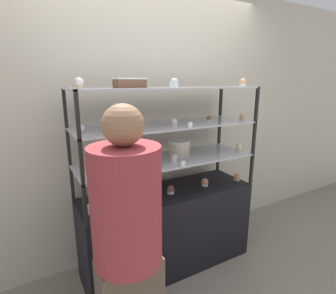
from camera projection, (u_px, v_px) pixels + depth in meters
The scene contains 29 objects.
ground_plane at pixel (168, 263), 2.51m from camera, with size 20.00×20.00×0.00m, color gray.
back_wall at pixel (148, 123), 2.53m from camera, with size 8.00×0.05×2.60m.
display_base at pixel (168, 229), 2.42m from camera, with size 1.55×0.50×0.74m.
display_riser_lower at pixel (168, 161), 2.26m from camera, with size 1.55×0.50×0.30m.
display_riser_middle at pixel (168, 126), 2.18m from camera, with size 1.55×0.50×0.30m.
display_riser_upper at pixel (168, 89), 2.11m from camera, with size 1.55×0.50×0.30m.
layer_cake_centerpiece at pixel (179, 148), 2.35m from camera, with size 0.19×0.19×0.14m.
sheet_cake_frosted at pixel (130, 83), 1.90m from camera, with size 0.22×0.14×0.07m.
cupcake_0 at pixel (88, 209), 1.93m from camera, with size 0.06×0.06×0.07m.
cupcake_1 at pixel (131, 199), 2.10m from camera, with size 0.06×0.06×0.07m.
cupcake_2 at pixel (171, 190), 2.28m from camera, with size 0.06×0.06×0.07m.
cupcake_3 at pixel (205, 182), 2.44m from camera, with size 0.06×0.06×0.07m.
cupcake_4 at pixel (237, 177), 2.57m from camera, with size 0.06×0.06×0.07m.
price_tag_0 at pixel (147, 208), 1.97m from camera, with size 0.04×0.00×0.04m.
cupcake_5 at pixel (84, 171), 1.84m from camera, with size 0.05×0.05×0.07m.
cupcake_6 at pixel (174, 158), 2.15m from camera, with size 0.05×0.05×0.07m.
cupcake_7 at pixel (239, 148), 2.50m from camera, with size 0.05×0.05×0.07m.
price_tag_1 at pixel (183, 164), 2.05m from camera, with size 0.04×0.00×0.04m.
cupcake_8 at pixel (81, 129), 1.79m from camera, with size 0.05×0.05×0.06m.
cupcake_9 at pixel (132, 126), 1.93m from camera, with size 0.05×0.05×0.06m.
cupcake_10 at pixel (174, 122), 2.08m from camera, with size 0.05×0.05×0.06m.
cupcake_11 at pixel (209, 119), 2.29m from camera, with size 0.05×0.05×0.06m.
cupcake_12 at pixel (242, 117), 2.42m from camera, with size 0.05×0.05×0.06m.
price_tag_2 at pixel (190, 125), 2.01m from camera, with size 0.04×0.00×0.04m.
cupcake_13 at pixel (79, 83), 1.67m from camera, with size 0.06×0.06×0.07m.
cupcake_14 at pixel (174, 83), 1.99m from camera, with size 0.06×0.06×0.07m.
cupcake_15 at pixel (243, 83), 2.34m from camera, with size 0.06×0.06×0.07m.
price_tag_3 at pixel (172, 85), 1.86m from camera, with size 0.04×0.00×0.04m.
customer_figure at pixel (128, 241), 1.42m from camera, with size 0.37×0.37×1.59m.
Camera 1 is at (-1.06, -1.88, 1.69)m, focal length 28.00 mm.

